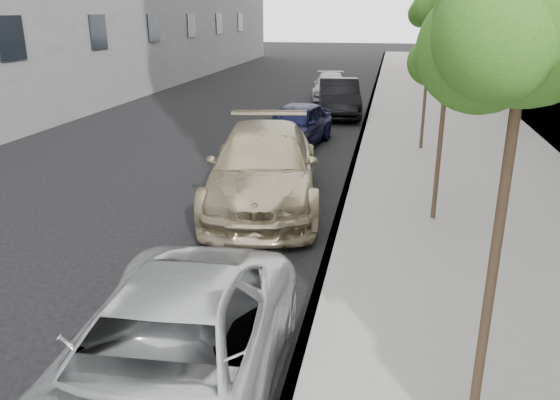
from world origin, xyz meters
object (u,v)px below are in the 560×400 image
(tree_far, at_px, (434,4))
(sedan_black, at_px, (339,98))
(tree_mid, at_px, (451,48))
(sedan_blue, at_px, (295,125))
(sedan_rear, at_px, (330,86))
(suv, at_px, (263,167))
(tree_near, at_px, (533,14))
(minivan, at_px, (167,362))

(tree_far, height_order, sedan_black, tree_far)
(tree_mid, xyz_separation_m, sedan_blue, (-4.20, 6.46, -2.97))
(sedan_black, relative_size, sedan_rear, 1.10)
(suv, distance_m, sedan_blue, 5.85)
(tree_near, relative_size, sedan_rear, 1.18)
(tree_near, relative_size, minivan, 0.98)
(tree_near, distance_m, minivan, 4.93)
(minivan, bearing_deg, tree_far, 72.30)
(minivan, height_order, sedan_rear, minivan)
(sedan_rear, bearing_deg, suv, -94.89)
(sedan_black, bearing_deg, tree_near, -88.71)
(tree_mid, relative_size, tree_far, 0.84)
(tree_mid, bearing_deg, sedan_black, 104.79)
(minivan, distance_m, sedan_blue, 13.26)
(tree_near, relative_size, tree_far, 0.98)
(sedan_black, bearing_deg, sedan_rear, 91.97)
(tree_mid, distance_m, suv, 4.88)
(minivan, relative_size, sedan_blue, 1.21)
(tree_far, height_order, sedan_blue, tree_far)
(tree_mid, xyz_separation_m, tree_far, (-0.00, 6.50, 0.88))
(tree_far, relative_size, suv, 0.84)
(minivan, xyz_separation_m, sedan_rear, (-0.96, 24.54, -0.10))
(tree_far, bearing_deg, tree_mid, -90.00)
(tree_near, height_order, minivan, tree_near)
(sedan_rear, bearing_deg, tree_far, -75.21)
(sedan_blue, bearing_deg, minivan, -77.31)
(tree_mid, relative_size, sedan_rear, 1.01)
(tree_near, distance_m, sedan_rear, 24.93)
(tree_far, xyz_separation_m, minivan, (-3.33, -13.27, -3.86))
(sedan_blue, bearing_deg, suv, -78.60)
(suv, xyz_separation_m, sedan_black, (0.62, 11.99, -0.11))
(minivan, distance_m, suv, 7.41)
(tree_near, relative_size, sedan_black, 1.07)
(sedan_blue, bearing_deg, sedan_black, 90.85)
(tree_near, bearing_deg, tree_far, 90.00)
(suv, height_order, sedan_black, suv)
(minivan, bearing_deg, suv, 91.16)
(suv, height_order, sedan_rear, suv)
(sedan_blue, xyz_separation_m, sedan_black, (0.87, 6.14, 0.06))
(tree_mid, bearing_deg, sedan_blue, 123.02)
(tree_far, height_order, suv, tree_far)
(tree_near, height_order, sedan_blue, tree_near)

